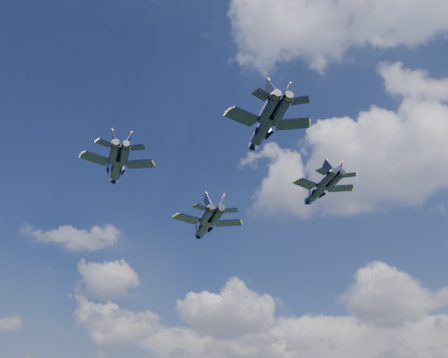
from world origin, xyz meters
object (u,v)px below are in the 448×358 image
Objects in this scene: jet_lead at (204,226)px; jet_left at (116,168)px; jet_slot at (262,130)px; jet_right at (317,191)px.

jet_left is at bearing -133.43° from jet_lead.
jet_left is 0.97× the size of jet_slot.
jet_lead reaches higher than jet_slot.
jet_left reaches higher than jet_slot.
jet_right is 0.95× the size of jet_slot.
jet_slot is at bearing -133.28° from jet_right.
jet_slot is (24.64, 1.22, -0.52)m from jet_left.
jet_lead is 1.19× the size of jet_slot.
jet_right is (24.67, -2.46, 0.35)m from jet_lead.
jet_right is (23.45, 24.60, 0.44)m from jet_left.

